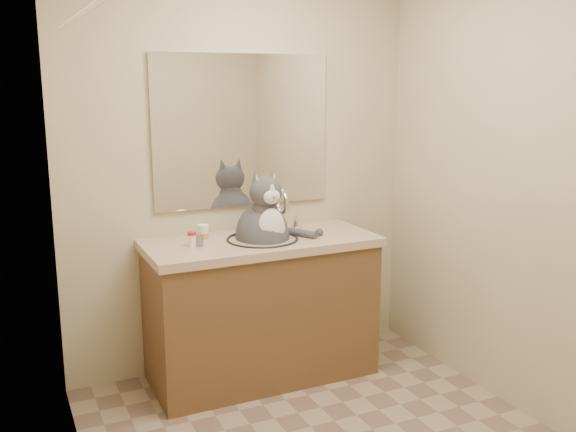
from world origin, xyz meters
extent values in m
cube|color=#C6B692|center=(0.00, 1.25, 1.20)|extent=(2.20, 0.01, 2.40)
cube|color=#C6B692|center=(-1.10, 0.00, 1.20)|extent=(0.01, 2.50, 2.40)
cube|color=#C6B692|center=(1.10, 0.00, 1.20)|extent=(0.01, 2.50, 2.40)
cube|color=brown|center=(0.00, 0.96, 0.40)|extent=(1.30, 0.55, 0.80)
cube|color=tan|center=(0.00, 0.96, 0.83)|extent=(1.34, 0.59, 0.05)
torus|color=black|center=(0.00, 0.94, 0.85)|extent=(0.42, 0.42, 0.02)
ellipsoid|color=white|center=(0.00, 0.94, 0.78)|extent=(0.40, 0.40, 0.15)
cylinder|color=silver|center=(0.17, 1.11, 0.95)|extent=(0.03, 0.03, 0.18)
torus|color=silver|center=(0.17, 1.05, 1.04)|extent=(0.03, 0.16, 0.16)
cone|color=silver|center=(0.30, 1.11, 0.90)|extent=(0.06, 0.06, 0.08)
cube|color=white|center=(0.00, 1.24, 1.45)|extent=(1.10, 0.02, 0.90)
cube|color=beige|center=(-1.05, 0.10, 1.00)|extent=(0.01, 1.20, 1.90)
cylinder|color=silver|center=(-1.05, 0.10, 1.97)|extent=(0.02, 1.30, 0.02)
ellipsoid|color=#444449|center=(0.01, 0.98, 0.85)|extent=(0.33, 0.36, 0.42)
ellipsoid|color=silver|center=(0.02, 0.87, 0.91)|extent=(0.18, 0.11, 0.26)
ellipsoid|color=#444449|center=(0.02, 0.93, 1.13)|extent=(0.20, 0.18, 0.18)
ellipsoid|color=silver|center=(0.02, 0.85, 1.11)|extent=(0.10, 0.06, 0.08)
sphere|color=#D88C8C|center=(0.02, 0.83, 1.12)|extent=(0.02, 0.02, 0.02)
cone|color=#444449|center=(-0.04, 0.94, 1.21)|extent=(0.08, 0.07, 0.09)
cone|color=#444449|center=(0.07, 0.95, 1.21)|extent=(0.08, 0.07, 0.09)
cylinder|color=#444449|center=(0.22, 0.95, 0.87)|extent=(0.18, 0.27, 0.05)
cylinder|color=white|center=(-0.41, 0.96, 0.88)|extent=(0.05, 0.05, 0.07)
cylinder|color=red|center=(-0.41, 0.96, 0.93)|extent=(0.05, 0.05, 0.02)
cylinder|color=white|center=(-0.33, 1.01, 0.89)|extent=(0.07, 0.07, 0.09)
cylinder|color=orange|center=(-0.33, 1.01, 0.89)|extent=(0.07, 0.07, 0.03)
cylinder|color=white|center=(-0.33, 1.01, 0.95)|extent=(0.07, 0.07, 0.02)
cylinder|color=gray|center=(-0.37, 0.95, 0.88)|extent=(0.05, 0.05, 0.07)
camera|label=1|loc=(-1.37, -2.36, 1.75)|focal=40.00mm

